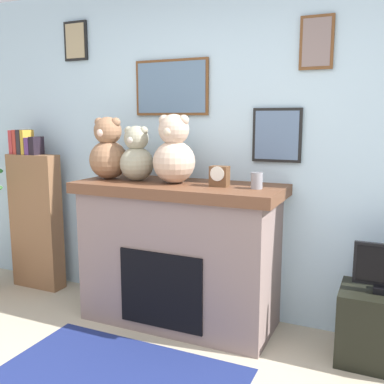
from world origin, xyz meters
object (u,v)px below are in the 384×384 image
at_px(fireplace, 179,253).
at_px(candle_jar, 257,181).
at_px(teddy_bear_grey, 108,151).
at_px(teddy_bear_brown, 174,152).
at_px(teddy_bear_cream, 137,156).
at_px(mantel_clock, 219,176).
at_px(bookshelf, 36,217).

height_order(fireplace, candle_jar, candle_jar).
relative_size(fireplace, teddy_bear_grey, 3.20).
xyz_separation_m(fireplace, teddy_bear_brown, (-0.03, -0.02, 0.76)).
bearing_deg(teddy_bear_cream, mantel_clock, -0.11).
height_order(teddy_bear_grey, teddy_bear_cream, teddy_bear_grey).
height_order(fireplace, teddy_bear_grey, teddy_bear_grey).
distance_m(fireplace, candle_jar, 0.84).
xyz_separation_m(candle_jar, mantel_clock, (-0.27, -0.00, 0.02)).
relative_size(candle_jar, teddy_bear_brown, 0.22).
bearing_deg(mantel_clock, candle_jar, 0.38).
xyz_separation_m(fireplace, teddy_bear_grey, (-0.60, -0.02, 0.75)).
relative_size(bookshelf, candle_jar, 12.98).
bearing_deg(candle_jar, teddy_bear_grey, -179.97).
distance_m(mantel_clock, teddy_bear_grey, 0.94).
bearing_deg(bookshelf, teddy_bear_brown, -4.54).
height_order(teddy_bear_cream, teddy_bear_brown, teddy_bear_brown).
xyz_separation_m(candle_jar, teddy_bear_grey, (-1.20, -0.00, 0.16)).
bearing_deg(bookshelf, fireplace, -3.76).
xyz_separation_m(mantel_clock, teddy_bear_brown, (-0.36, 0.00, 0.15)).
distance_m(fireplace, teddy_bear_brown, 0.76).
bearing_deg(teddy_bear_brown, mantel_clock, -0.18).
bearing_deg(mantel_clock, fireplace, 176.59).
xyz_separation_m(fireplace, candle_jar, (0.60, -0.02, 0.59)).
height_order(mantel_clock, teddy_bear_cream, teddy_bear_cream).
relative_size(teddy_bear_grey, teddy_bear_cream, 1.16).
bearing_deg(fireplace, teddy_bear_cream, -176.98).
xyz_separation_m(bookshelf, mantel_clock, (1.84, -0.12, 0.49)).
height_order(candle_jar, teddy_bear_cream, teddy_bear_cream).
relative_size(fireplace, teddy_bear_brown, 3.08).
distance_m(fireplace, teddy_bear_grey, 0.96).
bearing_deg(teddy_bear_grey, mantel_clock, -0.07).
bearing_deg(teddy_bear_brown, teddy_bear_grey, 180.00).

